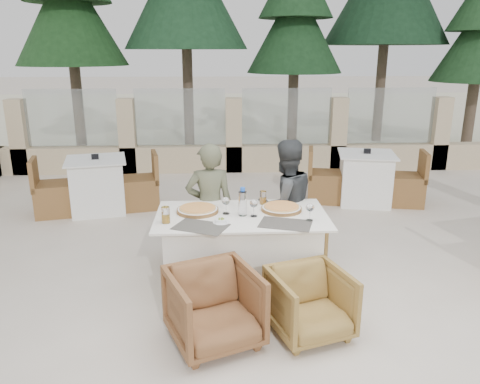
{
  "coord_description": "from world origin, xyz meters",
  "views": [
    {
      "loc": [
        -0.32,
        -4.02,
        2.23
      ],
      "look_at": [
        -0.1,
        0.39,
        0.9
      ],
      "focal_mm": 35.0,
      "sensor_mm": 36.0,
      "label": 1
    }
  ],
  "objects_px": {
    "armchair_far_right": "(290,241)",
    "bg_table_a": "(98,185)",
    "armchair_far_left": "(206,238)",
    "diner_left": "(210,208)",
    "water_bottle": "(243,202)",
    "wine_glass_near": "(254,207)",
    "beer_glass_left": "(166,215)",
    "olive_dish": "(221,220)",
    "armchair_near_left": "(214,307)",
    "pizza_right": "(281,208)",
    "wine_glass_centre": "(226,204)",
    "dining_table": "(242,252)",
    "pizza_left": "(198,209)",
    "diner_right": "(285,204)",
    "armchair_near_right": "(310,303)",
    "beer_glass_right": "(263,198)",
    "bg_table_b": "(365,178)",
    "wine_glass_corner": "(310,211)"
  },
  "relations": [
    {
      "from": "wine_glass_centre",
      "to": "armchair_far_right",
      "type": "xyz_separation_m",
      "value": [
        0.7,
        0.49,
        -0.58
      ]
    },
    {
      "from": "beer_glass_left",
      "to": "wine_glass_centre",
      "type": "bearing_deg",
      "value": 21.58
    },
    {
      "from": "diner_left",
      "to": "dining_table",
      "type": "bearing_deg",
      "value": 115.81
    },
    {
      "from": "pizza_right",
      "to": "armchair_far_right",
      "type": "relative_size",
      "value": 0.64
    },
    {
      "from": "armchair_far_right",
      "to": "diner_right",
      "type": "height_order",
      "value": "diner_right"
    },
    {
      "from": "beer_glass_left",
      "to": "olive_dish",
      "type": "height_order",
      "value": "beer_glass_left"
    },
    {
      "from": "beer_glass_right",
      "to": "olive_dish",
      "type": "relative_size",
      "value": 1.21
    },
    {
      "from": "wine_glass_near",
      "to": "armchair_near_right",
      "type": "distance_m",
      "value": 1.02
    },
    {
      "from": "wine_glass_corner",
      "to": "diner_right",
      "type": "xyz_separation_m",
      "value": [
        -0.12,
        0.71,
        -0.17
      ]
    },
    {
      "from": "armchair_far_left",
      "to": "bg_table_b",
      "type": "distance_m",
      "value": 3.12
    },
    {
      "from": "wine_glass_near",
      "to": "diner_left",
      "type": "distance_m",
      "value": 0.7
    },
    {
      "from": "wine_glass_near",
      "to": "wine_glass_centre",
      "type": "bearing_deg",
      "value": 161.79
    },
    {
      "from": "armchair_far_right",
      "to": "armchair_near_right",
      "type": "bearing_deg",
      "value": 74.24
    },
    {
      "from": "armchair_far_right",
      "to": "diner_right",
      "type": "xyz_separation_m",
      "value": [
        -0.07,
        -0.0,
        0.41
      ]
    },
    {
      "from": "pizza_left",
      "to": "wine_glass_corner",
      "type": "xyz_separation_m",
      "value": [
        1.02,
        -0.29,
        0.07
      ]
    },
    {
      "from": "armchair_near_left",
      "to": "diner_right",
      "type": "relative_size",
      "value": 0.49
    },
    {
      "from": "pizza_left",
      "to": "olive_dish",
      "type": "relative_size",
      "value": 3.6
    },
    {
      "from": "dining_table",
      "to": "pizza_left",
      "type": "height_order",
      "value": "pizza_left"
    },
    {
      "from": "wine_glass_corner",
      "to": "pizza_right",
      "type": "bearing_deg",
      "value": 125.83
    },
    {
      "from": "armchair_near_right",
      "to": "diner_left",
      "type": "xyz_separation_m",
      "value": [
        -0.82,
        1.27,
        0.4
      ]
    },
    {
      "from": "pizza_left",
      "to": "beer_glass_right",
      "type": "height_order",
      "value": "beer_glass_right"
    },
    {
      "from": "wine_glass_near",
      "to": "beer_glass_left",
      "type": "xyz_separation_m",
      "value": [
        -0.79,
        -0.13,
        -0.02
      ]
    },
    {
      "from": "wine_glass_near",
      "to": "beer_glass_right",
      "type": "relative_size",
      "value": 1.38
    },
    {
      "from": "olive_dish",
      "to": "armchair_far_right",
      "type": "xyz_separation_m",
      "value": [
        0.75,
        0.73,
        -0.51
      ]
    },
    {
      "from": "armchair_near_left",
      "to": "diner_right",
      "type": "bearing_deg",
      "value": 39.58
    },
    {
      "from": "wine_glass_corner",
      "to": "beer_glass_left",
      "type": "relative_size",
      "value": 1.25
    },
    {
      "from": "diner_left",
      "to": "bg_table_a",
      "type": "bearing_deg",
      "value": -56.46
    },
    {
      "from": "bg_table_a",
      "to": "armchair_near_right",
      "type": "bearing_deg",
      "value": -65.06
    },
    {
      "from": "pizza_right",
      "to": "armchair_far_right",
      "type": "distance_m",
      "value": 0.69
    },
    {
      "from": "armchair_near_left",
      "to": "diner_right",
      "type": "xyz_separation_m",
      "value": [
        0.74,
        1.38,
        0.38
      ]
    },
    {
      "from": "olive_dish",
      "to": "wine_glass_near",
      "type": "bearing_deg",
      "value": 26.82
    },
    {
      "from": "wine_glass_centre",
      "to": "armchair_far_left",
      "type": "relative_size",
      "value": 0.28
    },
    {
      "from": "water_bottle",
      "to": "bg_table_a",
      "type": "bearing_deg",
      "value": 128.45
    },
    {
      "from": "pizza_right",
      "to": "water_bottle",
      "type": "xyz_separation_m",
      "value": [
        -0.38,
        -0.13,
        0.11
      ]
    },
    {
      "from": "armchair_far_left",
      "to": "diner_left",
      "type": "distance_m",
      "value": 0.4
    },
    {
      "from": "diner_left",
      "to": "bg_table_a",
      "type": "xyz_separation_m",
      "value": [
        -1.64,
        1.96,
        -0.3
      ]
    },
    {
      "from": "armchair_far_right",
      "to": "diner_left",
      "type": "xyz_separation_m",
      "value": [
        -0.86,
        -0.04,
        0.4
      ]
    },
    {
      "from": "armchair_far_right",
      "to": "bg_table_a",
      "type": "relative_size",
      "value": 0.37
    },
    {
      "from": "water_bottle",
      "to": "olive_dish",
      "type": "bearing_deg",
      "value": -137.4
    },
    {
      "from": "water_bottle",
      "to": "bg_table_a",
      "type": "xyz_separation_m",
      "value": [
        -1.95,
        2.46,
        -0.52
      ]
    },
    {
      "from": "water_bottle",
      "to": "armchair_near_left",
      "type": "xyz_separation_m",
      "value": [
        -0.27,
        -0.84,
        -0.6
      ]
    },
    {
      "from": "armchair_near_right",
      "to": "wine_glass_near",
      "type": "bearing_deg",
      "value": 101.34
    },
    {
      "from": "armchair_far_left",
      "to": "armchair_far_right",
      "type": "bearing_deg",
      "value": 160.89
    },
    {
      "from": "wine_glass_centre",
      "to": "armchair_near_left",
      "type": "xyz_separation_m",
      "value": [
        -0.11,
        -0.89,
        -0.55
      ]
    },
    {
      "from": "bg_table_b",
      "to": "wine_glass_centre",
      "type": "bearing_deg",
      "value": -118.74
    },
    {
      "from": "armchair_near_left",
      "to": "diner_left",
      "type": "xyz_separation_m",
      "value": [
        -0.04,
        1.34,
        0.37
      ]
    },
    {
      "from": "beer_glass_right",
      "to": "armchair_near_right",
      "type": "xyz_separation_m",
      "value": [
        0.28,
        -1.09,
        -0.56
      ]
    },
    {
      "from": "dining_table",
      "to": "wine_glass_near",
      "type": "xyz_separation_m",
      "value": [
        0.11,
        -0.05,
        0.48
      ]
    },
    {
      "from": "wine_glass_centre",
      "to": "armchair_far_left",
      "type": "height_order",
      "value": "wine_glass_centre"
    },
    {
      "from": "olive_dish",
      "to": "diner_left",
      "type": "relative_size",
      "value": 0.08
    }
  ]
}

